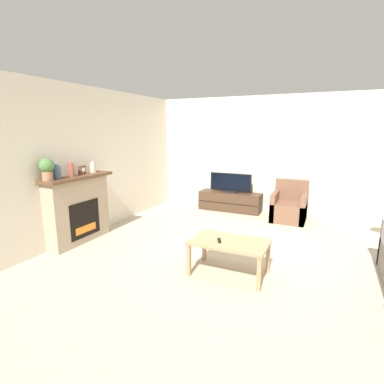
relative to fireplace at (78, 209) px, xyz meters
The scene contains 14 objects.
ground_plane 2.85m from the fireplace, 12.08° to the left, with size 24.00×24.00×0.00m, color tan.
wall_back 4.41m from the fireplace, 51.21° to the left, with size 12.00×0.06×2.70m.
wall_left 0.97m from the fireplace, 106.62° to the left, with size 0.06×12.00×2.70m.
fireplace is the anchor object (origin of this frame).
mantel_vase_left 0.80m from the fireplace, 87.58° to the right, with size 0.14×0.14×0.26m.
mantel_vase_centre_left 0.70m from the fireplace, 80.40° to the right, with size 0.10×0.10×0.25m.
mantel_vase_right 0.78m from the fireplace, 87.58° to the left, with size 0.11×0.11×0.20m.
mantel_clock 0.67m from the fireplace, 82.44° to the left, with size 0.08×0.11×0.15m.
potted_plant 0.95m from the fireplace, 88.29° to the right, with size 0.22×0.22×0.34m.
tv_stand 3.57m from the fireplace, 60.66° to the left, with size 1.49×0.45×0.45m.
tv 3.55m from the fireplace, 60.65° to the left, with size 1.01×0.18×0.46m.
armchair 4.28m from the fireplace, 42.53° to the left, with size 0.70×0.76×0.86m.
coffee_table 2.75m from the fireplace, ahead, with size 1.02×0.63×0.47m.
remote 2.63m from the fireplace, ahead, with size 0.10×0.15×0.02m.
Camera 1 is at (1.16, -4.28, 1.94)m, focal length 28.00 mm.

